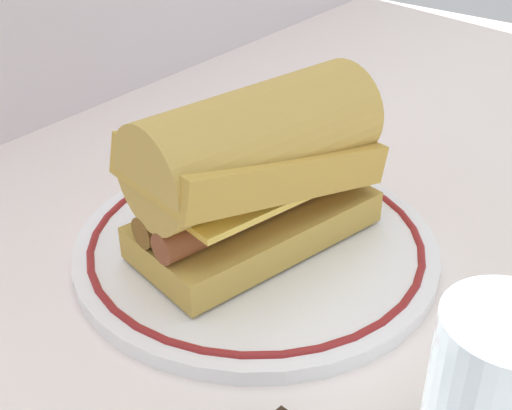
{
  "coord_description": "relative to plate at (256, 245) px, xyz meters",
  "views": [
    {
      "loc": [
        -0.33,
        -0.24,
        0.32
      ],
      "look_at": [
        0.02,
        0.04,
        0.04
      ],
      "focal_mm": 48.28,
      "sensor_mm": 36.0,
      "label": 1
    }
  ],
  "objects": [
    {
      "name": "drinking_glass",
      "position": [
        -0.08,
        -0.22,
        0.04
      ],
      "size": [
        0.07,
        0.07,
        0.1
      ],
      "color": "silver",
      "rests_on": "ground_plane"
    },
    {
      "name": "sausage_sandwich",
      "position": [
        0.0,
        0.0,
        0.07
      ],
      "size": [
        0.21,
        0.13,
        0.12
      ],
      "rotation": [
        0.0,
        0.0,
        -0.21
      ],
      "color": "gold",
      "rests_on": "plate"
    },
    {
      "name": "ground_plane",
      "position": [
        -0.02,
        -0.04,
        -0.01
      ],
      "size": [
        1.5,
        1.5,
        0.0
      ],
      "primitive_type": "plane",
      "color": "silver"
    },
    {
      "name": "plate",
      "position": [
        0.0,
        0.0,
        0.0
      ],
      "size": [
        0.29,
        0.29,
        0.01
      ],
      "color": "white",
      "rests_on": "ground_plane"
    }
  ]
}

